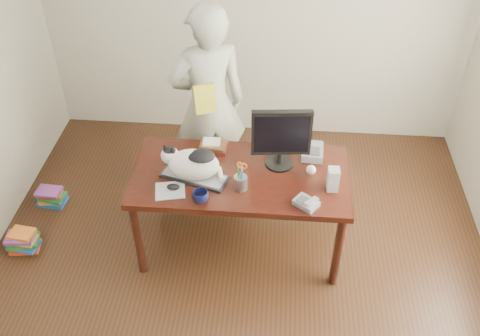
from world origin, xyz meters
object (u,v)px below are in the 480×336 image
Objects in this scene: keyboard at (195,176)px; monitor at (281,136)px; cat at (192,163)px; coffee_mug at (201,197)px; calculator at (312,152)px; mouse at (173,187)px; book_pile_a at (23,241)px; desk at (241,182)px; phone at (307,203)px; speaker at (333,179)px; pen_cup at (241,181)px; book_pile_b at (51,196)px; person at (208,105)px; baseball at (311,170)px; book_stack at (213,146)px.

monitor is (0.62, 0.19, 0.26)m from keyboard.
cat reaches higher than keyboard.
calculator is (0.78, 0.59, -0.01)m from coffee_mug.
book_pile_a is at bearing 168.27° from mouse.
cat is 4.26× the size of coffee_mug.
desk is 1.85m from book_pile_a.
coffee_mug is at bearing -142.65° from phone.
speaker reaches higher than desk.
pen_cup is 1.24× the size of phone.
monitor is 2.23m from book_pile_b.
person reaches higher than speaker.
person reaches higher than baseball.
speaker reaches higher than calculator.
cat is 0.67m from monitor.
speaker reaches higher than phone.
cat is 0.38m from pen_cup.
speaker reaches higher than book_pile_b.
keyboard is 1.61m from book_pile_b.
coffee_mug is at bearing -154.78° from baseball.
coffee_mug is at bearing -122.66° from desk.
pen_cup is 0.48m from mouse.
coffee_mug is at bearing -4.37° from book_pile_a.
speaker is 2.55m from book_pile_b.
desk is 0.76m from person.
phone is (0.48, -0.37, 0.17)m from desk.
monitor reaches higher than baseball.
book_stack reaches higher than book_pile_b.
book_pile_b is (-2.00, 0.23, -0.95)m from monitor.
mouse is 0.93× the size of coffee_mug.
monitor is 0.53m from phone.
monitor is at bearing 12.04° from mouse.
pen_cup is at bearing -139.82° from monitor.
monitor is at bearing 45.80° from pen_cup.
keyboard is 1.07× the size of monitor.
coffee_mug is at bearing -140.48° from calculator.
book_pile_b is at bearing 172.28° from baseball.
book_stack is 0.86× the size of book_pile_b.
calculator is (0.77, -0.00, -0.00)m from book_stack.
baseball is at bearing 2.88° from mouse.
mouse is (-0.48, -0.05, -0.05)m from pen_cup.
phone is at bearing 106.94° from person.
book_pile_a is at bearing -93.13° from book_pile_b.
coffee_mug reaches higher than calculator.
mouse is 0.47× the size of calculator.
baseball reaches higher than calculator.
coffee_mug is 1.77m from book_pile_b.
cat is 0.98× the size of monitor.
monitor is at bearing -12.55° from book_stack.
phone is at bearing 1.57° from cat.
baseball is at bearing 24.59° from cat.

